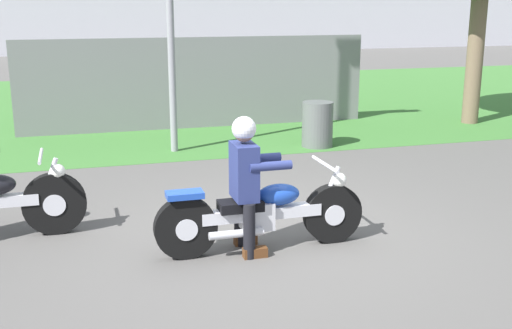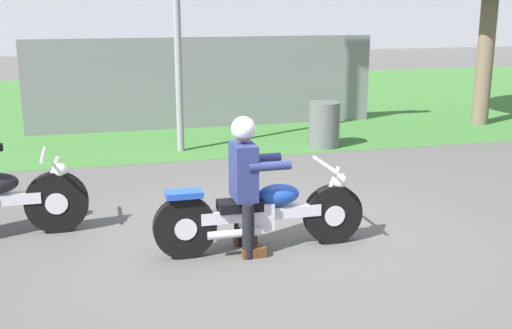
# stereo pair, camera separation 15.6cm
# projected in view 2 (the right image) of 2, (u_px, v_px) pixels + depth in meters

# --- Properties ---
(ground) EXTENTS (120.00, 120.00, 0.00)m
(ground) POSITION_uv_depth(u_px,v_px,m) (269.00, 240.00, 6.73)
(ground) COLOR #565451
(grass_verge) EXTENTS (60.00, 12.00, 0.01)m
(grass_verge) POSITION_uv_depth(u_px,v_px,m) (163.00, 104.00, 15.77)
(grass_verge) COLOR #3D7533
(grass_verge) RESTS_ON ground
(motorcycle_lead) EXTENTS (2.18, 0.66, 0.87)m
(motorcycle_lead) POSITION_uv_depth(u_px,v_px,m) (262.00, 214.00, 6.38)
(motorcycle_lead) COLOR black
(motorcycle_lead) RESTS_ON ground
(rider_lead) EXTENTS (0.55, 0.48, 1.39)m
(rider_lead) POSITION_uv_depth(u_px,v_px,m) (245.00, 174.00, 6.24)
(rider_lead) COLOR black
(rider_lead) RESTS_ON ground
(trash_can) EXTENTS (0.54, 0.54, 0.79)m
(trash_can) POSITION_uv_depth(u_px,v_px,m) (324.00, 125.00, 10.98)
(trash_can) COLOR #595E5B
(trash_can) RESTS_ON ground
(fence_segment) EXTENTS (7.00, 0.06, 1.80)m
(fence_segment) POSITION_uv_depth(u_px,v_px,m) (206.00, 83.00, 12.59)
(fence_segment) COLOR slate
(fence_segment) RESTS_ON ground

